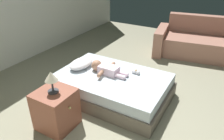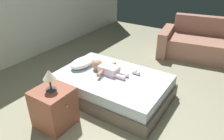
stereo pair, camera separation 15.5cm
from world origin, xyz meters
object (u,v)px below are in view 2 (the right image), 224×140
baby_bottle (136,72)px  bed (112,86)px  lamp (49,76)px  pillow (82,63)px  nightstand (54,107)px  toothbrush (114,64)px  baby (106,69)px  couch (203,44)px

baby_bottle → bed: bearing=130.0°
bed → lamp: lamp is taller
pillow → nightstand: (-0.96, -0.31, -0.18)m
toothbrush → lamp: size_ratio=0.56×
lamp → baby_bottle: lamp is taller
toothbrush → baby: bearing=-171.8°
toothbrush → couch: size_ratio=0.08×
pillow → nightstand: size_ratio=0.92×
bed → nightstand: bearing=163.5°
baby → toothbrush: (0.30, 0.04, -0.06)m
baby → baby_bottle: baby is taller
baby → nightstand: size_ratio=1.17×
pillow → nightstand: bearing=-162.1°
bed → pillow: 0.65m
bed → pillow: size_ratio=3.58×
couch → lamp: (-3.39, 1.12, 0.45)m
nightstand → baby_bottle: bearing=-25.6°
couch → lamp: couch is taller
pillow → couch: (2.42, -1.43, -0.16)m
baby → toothbrush: 0.31m
lamp → toothbrush: bearing=-4.4°
nightstand → baby_bottle: 1.34m
nightstand → lamp: 0.47m
nightstand → lamp: size_ratio=1.88×
couch → nightstand: size_ratio=3.62×
bed → baby: size_ratio=2.80×
toothbrush → lamp: lamp is taller
bed → couch: couch is taller
pillow → baby: (0.03, -0.45, 0.00)m
pillow → baby_bottle: size_ratio=4.17×
pillow → lamp: bearing=-162.1°
pillow → baby_bottle: pillow is taller
baby → lamp: lamp is taller
baby → baby_bottle: bearing=-64.6°
pillow → lamp: lamp is taller
bed → pillow: bearing=89.4°
couch → baby_bottle: couch is taller
pillow → baby_bottle: 0.92m
couch → baby: bearing=157.9°
bed → couch: size_ratio=0.91×
pillow → baby_bottle: bearing=-74.9°
couch → lamp: 3.59m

